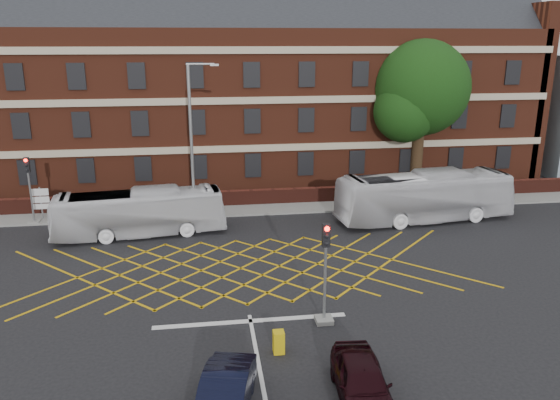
{
  "coord_description": "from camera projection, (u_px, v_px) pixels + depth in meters",
  "views": [
    {
      "loc": [
        -1.69,
        -23.69,
        11.16
      ],
      "look_at": [
        1.95,
        1.5,
        3.7
      ],
      "focal_mm": 35.0,
      "sensor_mm": 36.0,
      "label": 1
    }
  ],
  "objects": [
    {
      "name": "bus_right",
      "position": [
        425.0,
        197.0,
        34.72
      ],
      "size": [
        11.68,
        3.9,
        3.19
      ],
      "primitive_type": "imported",
      "rotation": [
        0.0,
        0.0,
        1.68
      ],
      "color": "silver",
      "rests_on": "ground"
    },
    {
      "name": "box_junction_hatching",
      "position": [
        241.0,
        268.0,
        27.77
      ],
      "size": [
        8.22,
        8.22,
        0.02
      ],
      "primitive_type": "cube",
      "rotation": [
        0.0,
        0.0,
        0.79
      ],
      "color": "#CC990C",
      "rests_on": "ground"
    },
    {
      "name": "car_navy",
      "position": [
        224.0,
        397.0,
        16.66
      ],
      "size": [
        2.39,
        4.37,
        1.37
      ],
      "primitive_type": "imported",
      "rotation": [
        0.0,
        0.0,
        -0.24
      ],
      "color": "black",
      "rests_on": "ground"
    },
    {
      "name": "utility_cabinet",
      "position": [
        279.0,
        342.0,
        20.18
      ],
      "size": [
        0.41,
        0.42,
        0.86
      ],
      "primitive_type": "cube",
      "color": "gold",
      "rests_on": "ground"
    },
    {
      "name": "stop_line",
      "position": [
        251.0,
        321.0,
        22.54
      ],
      "size": [
        8.0,
        0.3,
        0.02
      ],
      "primitive_type": "cube",
      "color": "silver",
      "rests_on": "ground"
    },
    {
      "name": "ground",
      "position": [
        244.0,
        285.0,
        25.87
      ],
      "size": [
        120.0,
        120.0,
        0.0
      ],
      "primitive_type": "plane",
      "color": "black",
      "rests_on": "ground"
    },
    {
      "name": "bus_left",
      "position": [
        140.0,
        213.0,
        32.16
      ],
      "size": [
        10.19,
        3.43,
        2.78
      ],
      "primitive_type": "imported",
      "rotation": [
        0.0,
        0.0,
        1.68
      ],
      "color": "silver",
      "rests_on": "ground"
    },
    {
      "name": "direction_signs",
      "position": [
        40.0,
        200.0,
        34.77
      ],
      "size": [
        1.1,
        0.16,
        2.2
      ],
      "color": "gray",
      "rests_on": "ground"
    },
    {
      "name": "victorian_building",
      "position": [
        224.0,
        83.0,
        44.59
      ],
      "size": [
        51.0,
        12.17,
        20.4
      ],
      "color": "#5D2718",
      "rests_on": "ground"
    },
    {
      "name": "deciduous_tree",
      "position": [
        421.0,
        95.0,
        40.79
      ],
      "size": [
        7.45,
        7.11,
        11.32
      ],
      "color": "black",
      "rests_on": "ground"
    },
    {
      "name": "traffic_light_far",
      "position": [
        31.0,
        197.0,
        34.06
      ],
      "size": [
        0.7,
        0.7,
        4.27
      ],
      "color": "slate",
      "rests_on": "ground"
    },
    {
      "name": "car_maroon",
      "position": [
        362.0,
        382.0,
        17.37
      ],
      "size": [
        1.99,
        4.25,
        1.41
      ],
      "primitive_type": "imported",
      "rotation": [
        0.0,
        0.0,
        -0.08
      ],
      "color": "black",
      "rests_on": "ground"
    },
    {
      "name": "far_pavement",
      "position": [
        230.0,
        209.0,
        37.25
      ],
      "size": [
        60.0,
        3.0,
        0.12
      ],
      "primitive_type": "cube",
      "color": "slate",
      "rests_on": "ground"
    },
    {
      "name": "street_lamp",
      "position": [
        194.0,
        173.0,
        32.8
      ],
      "size": [
        2.25,
        1.0,
        9.92
      ],
      "color": "slate",
      "rests_on": "ground"
    },
    {
      "name": "boundary_wall",
      "position": [
        229.0,
        198.0,
        38.06
      ],
      "size": [
        56.0,
        0.5,
        1.1
      ],
      "primitive_type": "cube",
      "color": "#461A12",
      "rests_on": "ground"
    },
    {
      "name": "traffic_light_near",
      "position": [
        325.0,
        283.0,
        21.98
      ],
      "size": [
        0.7,
        0.7,
        4.27
      ],
      "color": "slate",
      "rests_on": "ground"
    }
  ]
}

